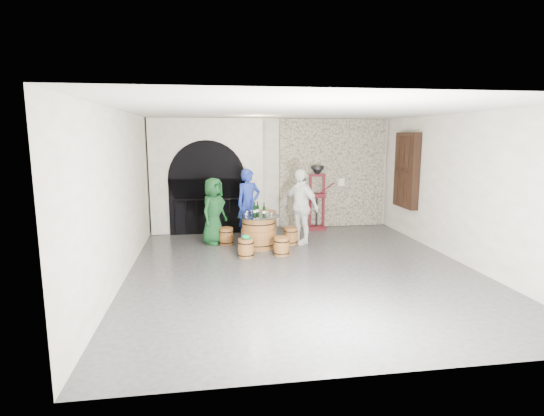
{
  "coord_description": "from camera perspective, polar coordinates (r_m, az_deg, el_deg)",
  "views": [
    {
      "loc": [
        -1.87,
        -8.26,
        2.73
      ],
      "look_at": [
        -0.41,
        1.38,
        1.05
      ],
      "focal_mm": 28.0,
      "sensor_mm": 36.0,
      "label": 1
    }
  ],
  "objects": [
    {
      "name": "person_blue",
      "position": [
        11.26,
        -3.17,
        0.55
      ],
      "size": [
        0.79,
        0.67,
        1.86
      ],
      "primitive_type": "imported",
      "rotation": [
        0.0,
        0.0,
        0.39
      ],
      "color": "navy",
      "rests_on": "ground"
    },
    {
      "name": "wine_bottle_right",
      "position": [
        10.43,
        -1.95,
        -0.18
      ],
      "size": [
        0.08,
        0.08,
        0.32
      ],
      "color": "black",
      "rests_on": "barrel_table"
    },
    {
      "name": "tasting_glass_c",
      "position": [
        10.55,
        -2.78,
        -0.53
      ],
      "size": [
        0.05,
        0.05,
        0.1
      ],
      "primitive_type": null,
      "color": "#A75420",
      "rests_on": "barrel_table"
    },
    {
      "name": "shuttered_window",
      "position": [
        11.92,
        17.62,
        4.84
      ],
      "size": [
        0.23,
        1.1,
        2.0
      ],
      "color": "black",
      "rests_on": "wall_right"
    },
    {
      "name": "barrel_stool_near_right",
      "position": [
        9.77,
        1.28,
        -5.16
      ],
      "size": [
        0.38,
        0.38,
        0.43
      ],
      "color": "brown",
      "rests_on": "ground"
    },
    {
      "name": "ceiling",
      "position": [
        8.48,
        4.24,
        12.93
      ],
      "size": [
        8.0,
        8.0,
        0.0
      ],
      "primitive_type": "plane",
      "rotation": [
        3.14,
        0.0,
        0.0
      ],
      "color": "beige",
      "rests_on": "wall_back"
    },
    {
      "name": "wall_front",
      "position": [
        4.79,
        14.68,
        -4.2
      ],
      "size": [
        8.0,
        0.0,
        8.0
      ],
      "primitive_type": "plane",
      "rotation": [
        -1.57,
        0.0,
        0.0
      ],
      "color": "beige",
      "rests_on": "ground"
    },
    {
      "name": "wine_bottle_center",
      "position": [
        10.23,
        -1.08,
        -0.37
      ],
      "size": [
        0.08,
        0.08,
        0.32
      ],
      "color": "black",
      "rests_on": "barrel_table"
    },
    {
      "name": "barrel_stool_far",
      "position": [
        11.27,
        -2.97,
        -3.16
      ],
      "size": [
        0.38,
        0.38,
        0.43
      ],
      "color": "brown",
      "rests_on": "ground"
    },
    {
      "name": "barrel_stool_near_left",
      "position": [
        9.64,
        -3.52,
        -5.39
      ],
      "size": [
        0.38,
        0.38,
        0.43
      ],
      "color": "brown",
      "rests_on": "ground"
    },
    {
      "name": "barrel_stool_right",
      "position": [
        10.77,
        2.54,
        -3.76
      ],
      "size": [
        0.38,
        0.38,
        0.43
      ],
      "color": "brown",
      "rests_on": "ground"
    },
    {
      "name": "barrel_stool_left",
      "position": [
        10.79,
        -6.18,
        -3.79
      ],
      "size": [
        0.38,
        0.38,
        0.43
      ],
      "color": "brown",
      "rests_on": "ground"
    },
    {
      "name": "green_cap",
      "position": [
        9.57,
        -3.52,
        -3.91
      ],
      "size": [
        0.24,
        0.2,
        0.11
      ],
      "color": "#0B823B",
      "rests_on": "barrel_stool_near_left"
    },
    {
      "name": "tasting_glass_d",
      "position": [
        10.64,
        -1.01,
        -0.42
      ],
      "size": [
        0.05,
        0.05,
        0.1
      ],
      "primitive_type": null,
      "color": "#A75420",
      "rests_on": "barrel_table"
    },
    {
      "name": "wall_right",
      "position": [
        9.92,
        24.27,
        2.37
      ],
      "size": [
        0.0,
        8.0,
        8.0
      ],
      "primitive_type": "plane",
      "rotation": [
        1.57,
        0.0,
        -1.57
      ],
      "color": "beige",
      "rests_on": "ground"
    },
    {
      "name": "ground",
      "position": [
        8.9,
        3.98,
        -8.11
      ],
      "size": [
        8.0,
        8.0,
        0.0
      ],
      "primitive_type": "plane",
      "color": "#303033",
      "rests_on": "ground"
    },
    {
      "name": "wine_bottle_left",
      "position": [
        10.33,
        -2.33,
        -0.28
      ],
      "size": [
        0.08,
        0.08,
        0.32
      ],
      "color": "black",
      "rests_on": "barrel_table"
    },
    {
      "name": "wall_back",
      "position": [
        12.45,
        0.06,
        4.57
      ],
      "size": [
        8.0,
        0.0,
        8.0
      ],
      "primitive_type": "plane",
      "rotation": [
        1.57,
        0.0,
        0.0
      ],
      "color": "beige",
      "rests_on": "ground"
    },
    {
      "name": "side_barrel",
      "position": [
        11.53,
        -0.67,
        -2.12
      ],
      "size": [
        0.53,
        0.53,
        0.71
      ],
      "rotation": [
        0.0,
        0.0,
        -0.06
      ],
      "color": "brown",
      "rests_on": "ground"
    },
    {
      "name": "wall_left",
      "position": [
        8.5,
        -19.6,
        1.56
      ],
      "size": [
        0.0,
        8.0,
        8.0
      ],
      "primitive_type": "plane",
      "rotation": [
        1.57,
        0.0,
        1.57
      ],
      "color": "beige",
      "rests_on": "ground"
    },
    {
      "name": "person_green",
      "position": [
        10.81,
        -7.84,
        -0.39
      ],
      "size": [
        0.92,
        0.98,
        1.68
      ],
      "primitive_type": "imported",
      "rotation": [
        0.0,
        0.0,
        0.92
      ],
      "color": "#113D1B",
      "rests_on": "ground"
    },
    {
      "name": "control_box",
      "position": [
        12.81,
        9.27,
        3.47
      ],
      "size": [
        0.18,
        0.1,
        0.22
      ],
      "primitive_type": "cube",
      "color": "silver",
      "rests_on": "wall_back"
    },
    {
      "name": "corking_press",
      "position": [
        12.36,
        6.09,
        2.05
      ],
      "size": [
        0.77,
        0.44,
        1.86
      ],
      "rotation": [
        0.0,
        0.0,
        -0.06
      ],
      "color": "#540E19",
      "rests_on": "ground"
    },
    {
      "name": "person_white",
      "position": [
        10.74,
        3.83,
        0.21
      ],
      "size": [
        1.03,
        1.17,
        1.9
      ],
      "primitive_type": "imported",
      "rotation": [
        0.0,
        0.0,
        -0.94
      ],
      "color": "white",
      "rests_on": "ground"
    },
    {
      "name": "tasting_glass_b",
      "position": [
        10.37,
        -0.65,
        -0.7
      ],
      "size": [
        0.05,
        0.05,
        0.1
      ],
      "primitive_type": null,
      "color": "#A75420",
      "rests_on": "barrel_table"
    },
    {
      "name": "barrel_table",
      "position": [
        10.4,
        -1.84,
        -3.21
      ],
      "size": [
        1.04,
        1.04,
        0.8
      ],
      "color": "brown",
      "rests_on": "ground"
    },
    {
      "name": "arched_opening",
      "position": [
        12.05,
        -8.74,
        4.2
      ],
      "size": [
        3.1,
        0.6,
        3.19
      ],
      "color": "beige",
      "rests_on": "ground"
    },
    {
      "name": "tasting_glass_a",
      "position": [
        10.13,
        -3.53,
        -0.97
      ],
      "size": [
        0.05,
        0.05,
        0.1
      ],
      "primitive_type": null,
      "color": "#A75420",
      "rests_on": "barrel_table"
    },
    {
      "name": "stone_facing_panel",
      "position": [
        12.79,
        8.12,
        4.61
      ],
      "size": [
        3.2,
        0.12,
        3.18
      ],
      "primitive_type": "cube",
      "color": "#B2A88E",
      "rests_on": "ground"
    },
    {
      "name": "tasting_glass_f",
      "position": [
        10.4,
        -3.38,
        -0.68
      ],
      "size": [
        0.05,
        0.05,
        0.1
      ],
      "primitive_type": null,
      "color": "#A75420",
      "rests_on": "barrel_table"
    },
    {
      "name": "tasting_glass_e",
      "position": [
        10.14,
        -0.08,
        -0.93
      ],
      "size": [
        0.05,
        0.05,
        0.1
      ],
      "primitive_type": null,
      "color": "#A75420",
      "rests_on": "barrel_table"
    }
  ]
}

